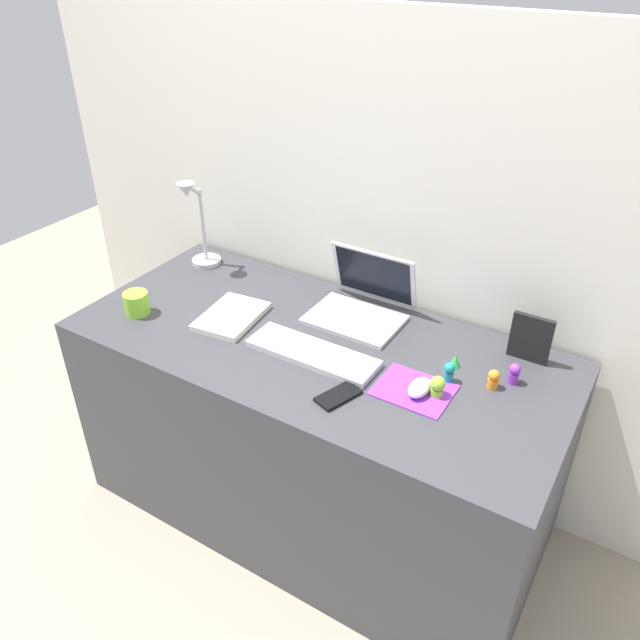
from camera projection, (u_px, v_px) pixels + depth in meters
ground_plane at (316, 506)px, 2.36m from camera, size 6.00×6.00×0.00m
back_wall at (375, 267)px, 2.20m from camera, size 2.77×0.05×1.66m
desk at (316, 432)px, 2.16m from camera, size 1.57×0.71×0.74m
laptop at (363, 299)px, 2.08m from camera, size 0.30×0.27×0.21m
keyboard at (312, 353)px, 1.90m from camera, size 0.41×0.13×0.02m
mousepad at (414, 390)px, 1.76m from camera, size 0.21×0.17×0.00m
mouse at (419, 388)px, 1.74m from camera, size 0.06×0.10×0.03m
cell_phone at (338, 396)px, 1.74m from camera, size 0.10×0.14×0.01m
desk_lamp at (198, 227)px, 2.31m from camera, size 0.11×0.15×0.34m
notebook_pad at (231, 316)px, 2.08m from camera, size 0.20×0.26×0.02m
picture_frame at (531, 338)px, 1.85m from camera, size 0.12×0.02×0.15m
coffee_mug at (137, 303)px, 2.09m from camera, size 0.08×0.08×0.08m
toy_figurine_green at (455, 361)px, 1.85m from camera, size 0.04×0.04×0.04m
toy_figurine_purple at (514, 373)px, 1.78m from camera, size 0.03×0.03×0.06m
toy_figurine_teal at (449, 372)px, 1.78m from camera, size 0.03×0.03×0.06m
toy_figurine_orange at (494, 379)px, 1.76m from camera, size 0.03×0.03×0.06m
toy_figurine_lime at (437, 386)px, 1.73m from camera, size 0.04×0.04×0.06m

